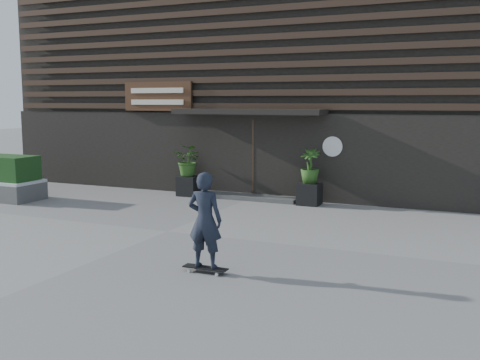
% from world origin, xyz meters
% --- Properties ---
extents(ground, '(80.00, 80.00, 0.00)m').
position_xyz_m(ground, '(0.00, 0.00, 0.00)').
color(ground, gray).
rests_on(ground, ground).
extents(entrance_step, '(3.00, 0.80, 0.12)m').
position_xyz_m(entrance_step, '(0.00, 4.60, 0.06)').
color(entrance_step, '#464644').
rests_on(entrance_step, ground).
extents(planter_pot_left, '(0.60, 0.60, 0.60)m').
position_xyz_m(planter_pot_left, '(-1.90, 4.40, 0.30)').
color(planter_pot_left, black).
rests_on(planter_pot_left, ground).
extents(bamboo_left, '(0.86, 0.75, 0.96)m').
position_xyz_m(bamboo_left, '(-1.90, 4.40, 1.08)').
color(bamboo_left, '#2D591E').
rests_on(bamboo_left, planter_pot_left).
extents(planter_pot_right, '(0.60, 0.60, 0.60)m').
position_xyz_m(planter_pot_right, '(1.90, 4.40, 0.30)').
color(planter_pot_right, black).
rests_on(planter_pot_right, ground).
extents(bamboo_right, '(0.54, 0.54, 0.96)m').
position_xyz_m(bamboo_right, '(1.90, 4.40, 1.08)').
color(bamboo_right, '#2D591E').
rests_on(bamboo_right, planter_pot_right).
extents(building, '(18.00, 11.00, 8.00)m').
position_xyz_m(building, '(-0.00, 9.96, 3.99)').
color(building, black).
rests_on(building, ground).
extents(skateboarder, '(0.78, 0.44, 1.70)m').
position_xyz_m(skateboarder, '(2.16, -2.35, 0.89)').
color(skateboarder, black).
rests_on(skateboarder, ground).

